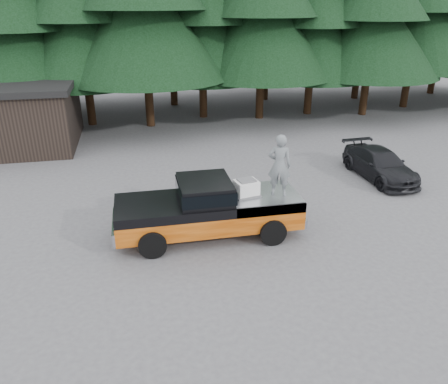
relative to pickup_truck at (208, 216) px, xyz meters
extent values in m
plane|color=#474749|center=(-0.13, -0.45, -0.67)|extent=(120.00, 120.00, 0.00)
cube|color=black|center=(-0.10, 0.00, 0.96)|extent=(1.66, 1.90, 0.59)
cube|color=silver|center=(1.22, -0.08, 0.90)|extent=(0.80, 0.70, 0.48)
imported|color=slate|center=(2.23, -0.20, 1.65)|extent=(0.85, 0.71, 1.98)
imported|color=black|center=(8.02, 3.45, -0.06)|extent=(1.93, 4.27, 1.22)
camera|label=1|loc=(-2.05, -12.31, 6.35)|focal=35.00mm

